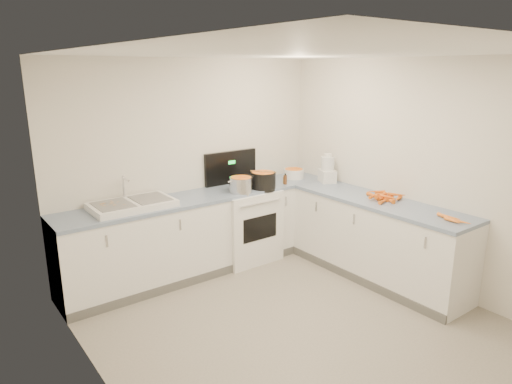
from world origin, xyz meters
TOP-DOWN VIEW (x-y plane):
  - floor at (0.00, 0.00)m, footprint 3.50×4.00m
  - ceiling at (0.00, 0.00)m, footprint 3.50×4.00m
  - wall_back at (0.00, 2.00)m, footprint 3.50×0.00m
  - wall_left at (-1.75, 0.00)m, footprint 0.00×4.00m
  - wall_right at (1.75, 0.00)m, footprint 0.00×4.00m
  - counter_back at (0.00, 1.70)m, footprint 3.50×0.62m
  - counter_right at (1.45, 0.30)m, footprint 0.62×2.20m
  - stove at (0.55, 1.69)m, footprint 0.76×0.65m
  - sink at (-0.90, 1.70)m, footprint 0.86×0.52m
  - steel_pot at (0.40, 1.53)m, footprint 0.35×0.35m
  - black_pot at (0.73, 1.52)m, footprint 0.36×0.36m
  - wooden_spoon at (0.73, 1.52)m, footprint 0.21×0.26m
  - mixing_bowl at (1.39, 1.70)m, footprint 0.34×0.34m
  - extract_bottle at (1.07, 1.50)m, footprint 0.05×0.05m
  - spice_jar at (1.09, 1.54)m, footprint 0.05×0.05m
  - food_processor at (1.59, 1.27)m, footprint 0.26×0.28m
  - carrot_pile at (1.50, 0.28)m, footprint 0.40×0.42m
  - peeled_carrots at (1.42, -0.59)m, footprint 0.15×0.37m
  - peelings at (-1.11, 1.75)m, footprint 0.25×0.23m

SIDE VIEW (x-z plane):
  - floor at x=0.00m, z-range 0.00..0.00m
  - counter_back at x=0.00m, z-range 0.00..0.94m
  - counter_right at x=1.45m, z-range 0.00..0.94m
  - stove at x=0.55m, z-range -0.21..1.15m
  - peeled_carrots at x=1.42m, z-range 0.94..0.98m
  - carrot_pile at x=1.50m, z-range 0.93..1.02m
  - sink at x=-0.90m, z-range 0.82..1.13m
  - spice_jar at x=1.09m, z-range 0.94..1.03m
  - extract_bottle at x=1.07m, z-range 0.94..1.06m
  - mixing_bowl at x=1.39m, z-range 0.94..1.07m
  - peelings at x=-1.11m, z-range 1.01..1.02m
  - steel_pot at x=0.40m, z-range 0.92..1.12m
  - black_pot at x=0.73m, z-range 0.92..1.14m
  - food_processor at x=1.59m, z-range 0.91..1.29m
  - wooden_spoon at x=0.73m, z-range 1.14..1.16m
  - wall_back at x=0.00m, z-range 0.00..2.50m
  - wall_left at x=-1.75m, z-range 0.00..2.50m
  - wall_right at x=1.75m, z-range 0.00..2.50m
  - ceiling at x=0.00m, z-range 2.50..2.50m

